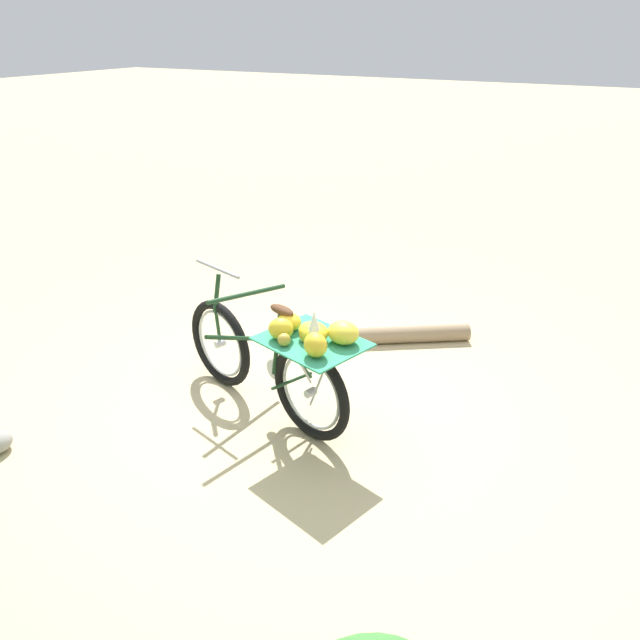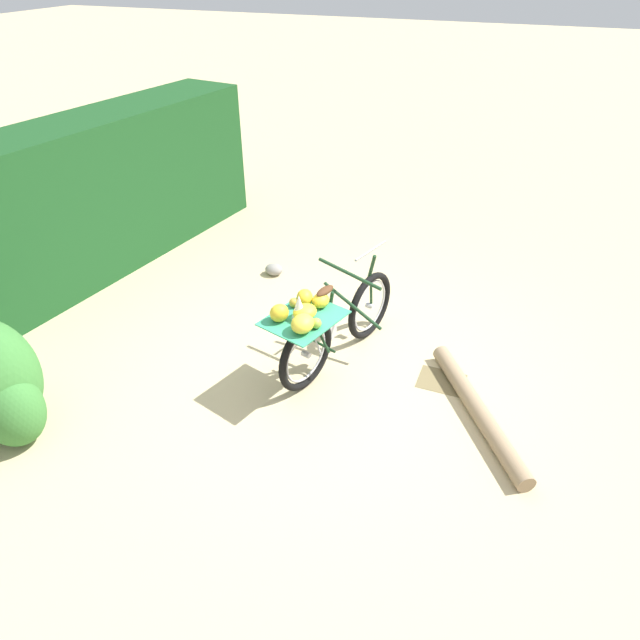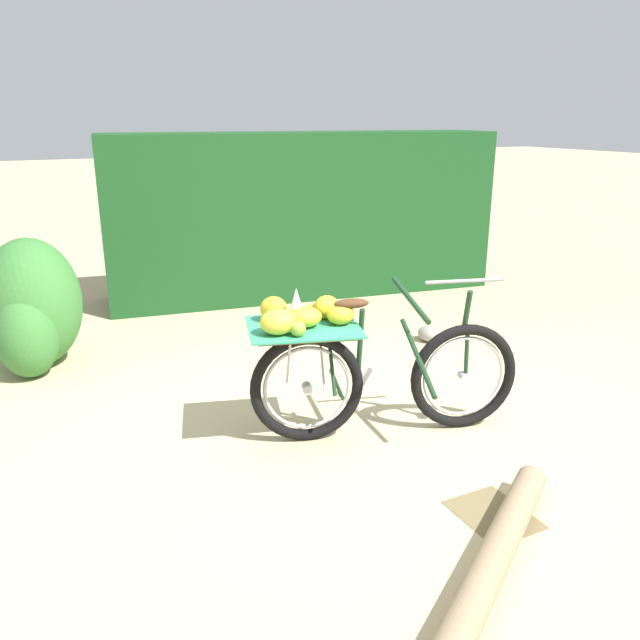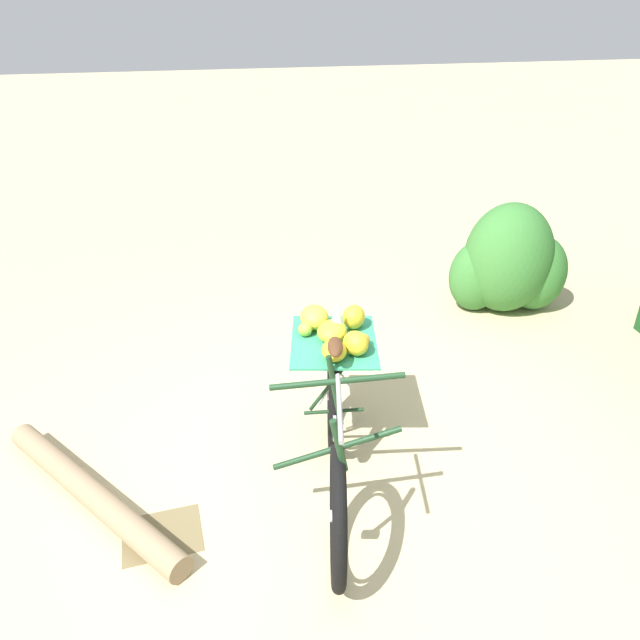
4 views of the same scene
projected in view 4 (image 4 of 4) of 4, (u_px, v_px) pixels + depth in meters
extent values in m
plane|color=#C6B284|center=(324.00, 472.00, 3.77)|extent=(60.00, 60.00, 0.00)
torus|color=black|center=(338.00, 516.00, 2.97)|extent=(0.27, 0.72, 0.73)
torus|color=#B7B7BC|center=(338.00, 516.00, 2.97)|extent=(0.18, 0.55, 0.57)
cylinder|color=#B7B7BC|center=(338.00, 516.00, 2.97)|extent=(0.09, 0.08, 0.06)
torus|color=black|center=(333.00, 396.00, 3.90)|extent=(0.27, 0.72, 0.73)
torus|color=#B7B7BC|center=(333.00, 396.00, 3.90)|extent=(0.18, 0.55, 0.57)
cylinder|color=#B7B7BC|center=(333.00, 396.00, 3.90)|extent=(0.09, 0.08, 0.06)
cylinder|color=#19381E|center=(336.00, 448.00, 3.18)|extent=(0.68, 0.23, 0.30)
cylinder|color=#19381E|center=(337.00, 381.00, 3.06)|extent=(0.69, 0.23, 0.11)
cylinder|color=#19381E|center=(335.00, 391.00, 3.47)|extent=(0.12, 0.06, 0.49)
cylinder|color=#19381E|center=(334.00, 411.00, 3.72)|extent=(0.37, 0.13, 0.05)
cylinder|color=#19381E|center=(334.00, 380.00, 3.66)|extent=(0.31, 0.11, 0.47)
cylinder|color=#19381E|center=(338.00, 496.00, 2.89)|extent=(0.05, 0.04, 0.30)
cylinder|color=#19381E|center=(339.00, 446.00, 2.77)|extent=(0.10, 0.06, 0.30)
cylinder|color=gray|center=(339.00, 406.00, 2.70)|extent=(0.17, 0.51, 0.02)
ellipsoid|color=#4C2D19|center=(335.00, 347.00, 3.39)|extent=(0.15, 0.24, 0.06)
cylinder|color=#B7B7BC|center=(335.00, 428.00, 3.55)|extent=(0.06, 0.16, 0.16)
cylinder|color=#B7B7BC|center=(334.00, 380.00, 3.72)|extent=(0.20, 0.07, 0.39)
cylinder|color=#B7B7BC|center=(333.00, 362.00, 3.91)|extent=(0.24, 0.08, 0.39)
cube|color=brown|center=(334.00, 343.00, 3.73)|extent=(0.59, 0.70, 0.02)
cube|color=#33936B|center=(334.00, 341.00, 3.72)|extent=(0.71, 0.80, 0.01)
ellipsoid|color=gold|center=(356.00, 343.00, 3.54)|extent=(0.19, 0.20, 0.15)
ellipsoid|color=yellow|center=(314.00, 317.00, 3.83)|extent=(0.22, 0.24, 0.15)
ellipsoid|color=gold|center=(334.00, 350.00, 3.48)|extent=(0.16, 0.19, 0.12)
ellipsoid|color=yellow|center=(332.00, 331.00, 3.69)|extent=(0.26, 0.28, 0.13)
ellipsoid|color=gold|center=(354.00, 317.00, 3.83)|extent=(0.21, 0.22, 0.16)
sphere|color=#8CAD38|center=(306.00, 329.00, 3.75)|extent=(0.09, 0.09, 0.09)
sphere|color=#B29333|center=(363.00, 340.00, 3.63)|extent=(0.09, 0.09, 0.09)
sphere|color=gold|center=(340.00, 336.00, 3.68)|extent=(0.09, 0.09, 0.09)
cone|color=white|center=(337.00, 321.00, 3.70)|extent=(0.17, 0.17, 0.24)
cylinder|color=#937A5B|center=(91.00, 493.00, 3.50)|extent=(1.08, 1.51, 0.16)
ellipsoid|color=#387533|center=(508.00, 258.00, 5.61)|extent=(0.86, 0.78, 1.08)
ellipsoid|color=#387533|center=(536.00, 273.00, 5.70)|extent=(0.59, 0.53, 0.75)
ellipsoid|color=#387533|center=(476.00, 276.00, 5.70)|extent=(0.54, 0.48, 0.70)
cylinder|color=#4C3823|center=(502.00, 298.00, 5.81)|extent=(0.08, 0.08, 0.22)
cube|color=olive|center=(162.00, 534.00, 3.32)|extent=(0.44, 0.36, 0.01)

